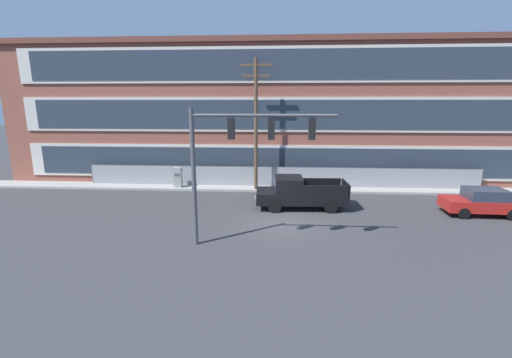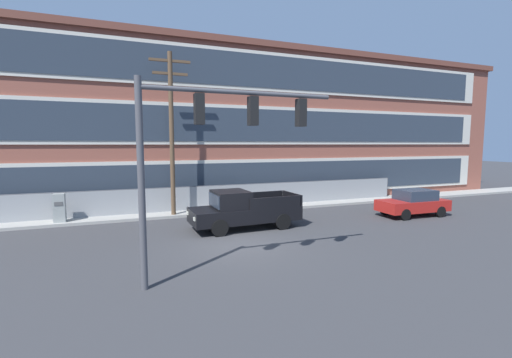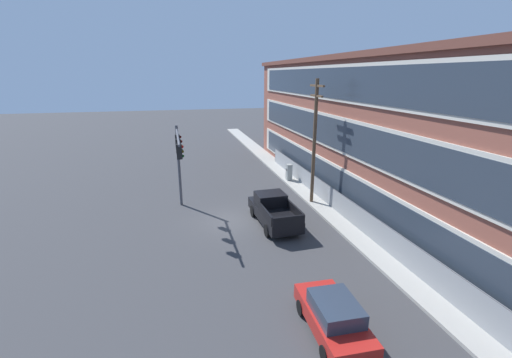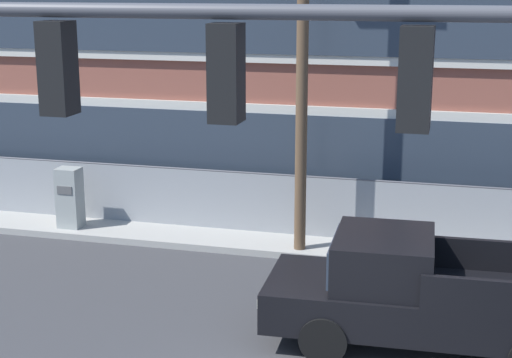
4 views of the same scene
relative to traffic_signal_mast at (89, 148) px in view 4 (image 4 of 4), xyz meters
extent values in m
cube|color=#9E9B93|center=(1.95, 10.42, -4.42)|extent=(80.00, 1.90, 0.16)
cube|color=brown|center=(4.01, 16.64, 0.81)|extent=(47.53, 10.53, 10.62)
cube|color=beige|center=(4.01, 11.31, -2.55)|extent=(43.73, 0.10, 2.55)
cube|color=#2D3844|center=(4.01, 11.25, -2.55)|extent=(41.83, 0.06, 2.12)
cube|color=beige|center=(4.01, 11.31, 0.99)|extent=(43.73, 0.10, 2.55)
cube|color=#2D3844|center=(4.01, 11.25, 0.99)|extent=(41.83, 0.06, 2.12)
cube|color=gray|center=(1.92, 10.84, -3.69)|extent=(29.35, 0.04, 1.61)
cylinder|color=#4C4C51|center=(1.92, 10.84, -2.89)|extent=(29.35, 0.05, 0.05)
cylinder|color=#4C4C51|center=(1.07, 0.00, 1.32)|extent=(6.10, 0.14, 0.14)
cube|color=black|center=(-0.29, 0.00, 0.77)|extent=(0.28, 0.32, 0.90)
cylinder|color=#4B0807|center=(-0.29, 0.18, 1.05)|extent=(0.04, 0.18, 0.18)
cylinder|color=#503E08|center=(-0.29, 0.18, 0.77)|extent=(0.04, 0.18, 0.18)
cylinder|color=green|center=(-0.29, 0.18, 0.49)|extent=(0.04, 0.18, 0.18)
cube|color=black|center=(1.41, 0.00, 0.77)|extent=(0.28, 0.32, 0.90)
cylinder|color=#4B0807|center=(1.41, 0.18, 1.05)|extent=(0.04, 0.18, 0.18)
cylinder|color=gold|center=(1.41, 0.18, 0.77)|extent=(0.04, 0.18, 0.18)
cylinder|color=#0A4011|center=(1.41, 0.18, 0.49)|extent=(0.04, 0.18, 0.18)
cube|color=black|center=(3.10, 0.00, 0.77)|extent=(0.28, 0.32, 0.90)
cylinder|color=red|center=(3.10, 0.18, 1.05)|extent=(0.04, 0.18, 0.18)
cylinder|color=#503E08|center=(3.10, 0.18, 0.77)|extent=(0.04, 0.18, 0.18)
cylinder|color=#0A4011|center=(3.10, 0.18, 0.49)|extent=(0.04, 0.18, 0.18)
cube|color=black|center=(3.16, 5.86, -3.75)|extent=(5.54, 2.30, 0.70)
cube|color=black|center=(2.40, 5.84, -2.98)|extent=(1.71, 1.99, 0.84)
cube|color=#283342|center=(1.56, 5.80, -2.98)|extent=(0.13, 1.72, 0.63)
cube|color=black|center=(4.43, 4.92, -3.12)|extent=(2.73, 0.22, 0.56)
cube|color=black|center=(4.35, 6.90, -3.12)|extent=(2.73, 0.22, 0.56)
cylinder|color=black|center=(1.56, 4.84, -4.10)|extent=(0.81, 0.29, 0.80)
cylinder|color=black|center=(1.49, 6.77, -4.10)|extent=(0.81, 0.29, 0.80)
cube|color=white|center=(0.44, 5.03, -3.65)|extent=(0.07, 0.24, 0.16)
cube|color=white|center=(0.38, 6.49, -3.65)|extent=(0.07, 0.24, 0.16)
cylinder|color=brown|center=(0.13, 9.84, 0.18)|extent=(0.26, 0.26, 9.36)
cube|color=#939993|center=(-5.70, 10.01, -3.67)|extent=(0.56, 0.48, 1.66)
cube|color=#515151|center=(-5.70, 9.76, -3.34)|extent=(0.39, 0.02, 0.20)
camera|label=1|loc=(1.67, -14.48, 1.83)|focal=24.00mm
camera|label=2|loc=(-2.38, -10.18, -0.26)|focal=24.00mm
camera|label=3|loc=(23.32, -0.35, 5.10)|focal=24.00mm
camera|label=4|loc=(3.49, -6.85, 1.57)|focal=55.00mm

